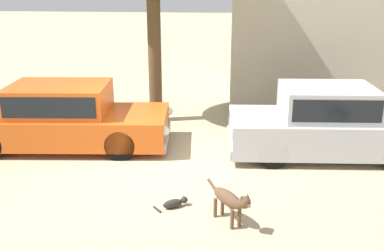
% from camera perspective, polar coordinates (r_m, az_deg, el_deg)
% --- Properties ---
extents(ground_plane, '(80.00, 80.00, 0.00)m').
position_cam_1_polar(ground_plane, '(9.08, -5.45, -5.63)').
color(ground_plane, tan).
extents(parked_sedan_nearest, '(4.91, 2.13, 1.44)m').
position_cam_1_polar(parked_sedan_nearest, '(10.44, -16.22, 1.09)').
color(parked_sedan_nearest, '#D15619').
rests_on(parked_sedan_nearest, ground_plane).
extents(parked_sedan_second, '(4.36, 1.96, 1.52)m').
position_cam_1_polar(parked_sedan_second, '(9.94, 16.89, 0.38)').
color(parked_sedan_second, '#B2B5BA').
rests_on(parked_sedan_second, ground_plane).
extents(stray_dog_spotted, '(0.74, 0.90, 0.65)m').
position_cam_1_polar(stray_dog_spotted, '(7.02, 4.96, -9.55)').
color(stray_dog_spotted, brown).
rests_on(stray_dog_spotted, ground_plane).
extents(stray_cat, '(0.58, 0.37, 0.17)m').
position_cam_1_polar(stray_cat, '(7.62, -2.24, -9.93)').
color(stray_cat, '#2D2B28').
rests_on(stray_cat, ground_plane).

